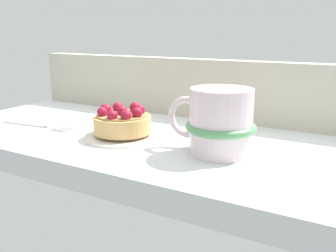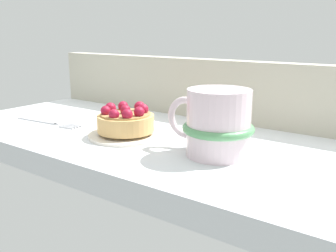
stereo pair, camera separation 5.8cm
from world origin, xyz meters
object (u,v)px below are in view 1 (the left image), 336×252
at_px(coffee_mug, 219,122).
at_px(raspberry_tart, 122,121).
at_px(dessert_plate, 123,135).
at_px(dessert_fork, 36,125).

bearing_deg(coffee_mug, raspberry_tart, -178.87).
height_order(dessert_plate, coffee_mug, coffee_mug).
height_order(raspberry_tart, dessert_fork, raspberry_tart).
xyz_separation_m(dessert_plate, coffee_mug, (0.17, 0.00, 0.04)).
relative_size(raspberry_tart, dessert_fork, 0.59).
bearing_deg(dessert_fork, raspberry_tart, 6.17).
relative_size(raspberry_tart, coffee_mug, 0.69).
xyz_separation_m(coffee_mug, dessert_fork, (-0.36, -0.02, -0.04)).
distance_m(raspberry_tart, dessert_fork, 0.19).
bearing_deg(dessert_plate, coffee_mug, 1.21).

